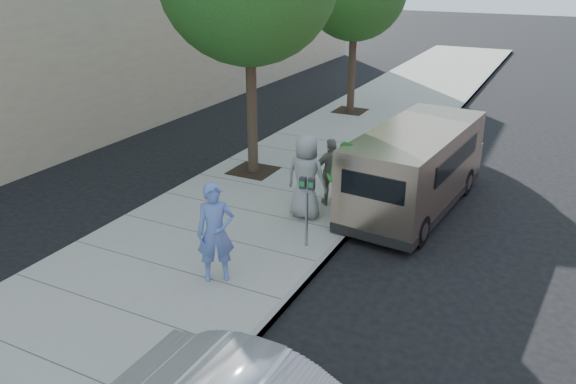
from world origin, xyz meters
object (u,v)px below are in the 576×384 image
at_px(person_green_shirt, 344,183).
at_px(person_striped_polo, 332,172).
at_px(person_gray_shirt, 306,177).
at_px(parking_meter, 307,197).
at_px(person_officer, 216,233).
at_px(van, 416,167).

bearing_deg(person_green_shirt, person_striped_polo, -45.25).
bearing_deg(person_gray_shirt, parking_meter, 115.57).
relative_size(person_officer, person_green_shirt, 0.99).
xyz_separation_m(van, person_officer, (-2.31, -5.15, 0.02)).
height_order(person_green_shirt, person_gray_shirt, person_gray_shirt).
bearing_deg(person_green_shirt, van, -113.40).
height_order(van, person_green_shirt, person_green_shirt).
distance_m(person_gray_shirt, person_striped_polo, 0.98).
xyz_separation_m(parking_meter, person_striped_polo, (-0.39, 2.24, -0.27)).
bearing_deg(person_gray_shirt, van, -136.39).
xyz_separation_m(parking_meter, person_green_shirt, (0.27, 1.37, -0.13)).
xyz_separation_m(person_officer, person_green_shirt, (1.20, 3.29, 0.01)).
bearing_deg(person_striped_polo, person_green_shirt, 88.13).
bearing_deg(person_officer, person_green_shirt, 33.89).
height_order(person_officer, person_striped_polo, person_officer).
relative_size(parking_meter, van, 0.27).
bearing_deg(person_green_shirt, person_officer, 77.36).
xyz_separation_m(person_officer, person_gray_shirt, (0.30, 3.22, 0.03)).
distance_m(van, person_officer, 5.64).
xyz_separation_m(parking_meter, van, (1.38, 3.23, -0.17)).
height_order(person_officer, person_gray_shirt, person_gray_shirt).
bearing_deg(person_striped_polo, van, 170.11).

